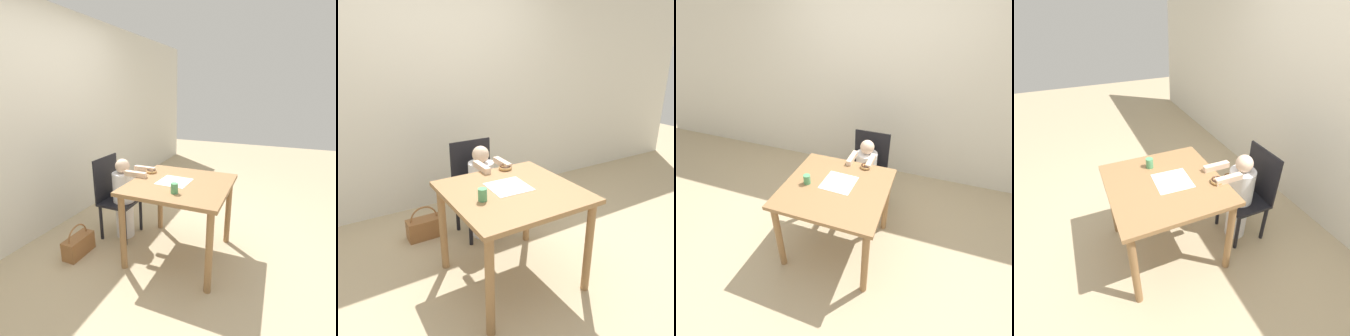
# 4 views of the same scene
# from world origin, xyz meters

# --- Properties ---
(ground_plane) EXTENTS (12.00, 12.00, 0.00)m
(ground_plane) POSITION_xyz_m (0.00, 0.00, 0.00)
(ground_plane) COLOR tan
(wall_back) EXTENTS (8.00, 0.05, 2.50)m
(wall_back) POSITION_xyz_m (0.00, 1.61, 1.25)
(wall_back) COLOR silver
(wall_back) RESTS_ON ground_plane
(dining_table) EXTENTS (0.93, 0.92, 0.77)m
(dining_table) POSITION_xyz_m (0.00, 0.00, 0.65)
(dining_table) COLOR olive
(dining_table) RESTS_ON ground_plane
(chair) EXTENTS (0.41, 0.37, 0.91)m
(chair) POSITION_xyz_m (0.09, 0.81, 0.46)
(chair) COLOR black
(chair) RESTS_ON ground_plane
(child_figure) EXTENTS (0.25, 0.45, 0.91)m
(child_figure) POSITION_xyz_m (0.09, 0.69, 0.46)
(child_figure) COLOR white
(child_figure) RESTS_ON ground_plane
(donut) EXTENTS (0.11, 0.11, 0.04)m
(donut) POSITION_xyz_m (0.17, 0.39, 0.79)
(donut) COLOR tan
(donut) RESTS_ON dining_table
(napkin) EXTENTS (0.30, 0.30, 0.00)m
(napkin) POSITION_xyz_m (0.01, 0.06, 0.77)
(napkin) COLOR white
(napkin) RESTS_ON dining_table
(handbag) EXTENTS (0.33, 0.15, 0.33)m
(handbag) POSITION_xyz_m (-0.41, 0.93, 0.11)
(handbag) COLOR brown
(handbag) RESTS_ON ground_plane
(cup) EXTENTS (0.06, 0.06, 0.09)m
(cup) POSITION_xyz_m (-0.26, -0.04, 0.81)
(cup) COLOR #519E66
(cup) RESTS_ON dining_table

